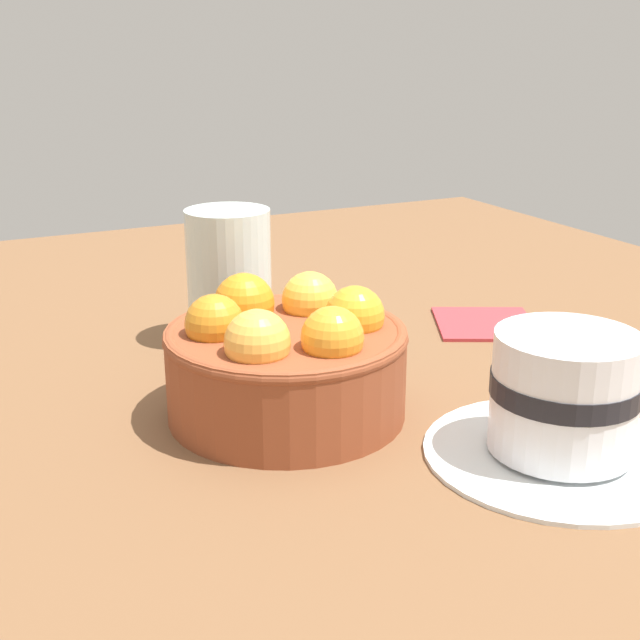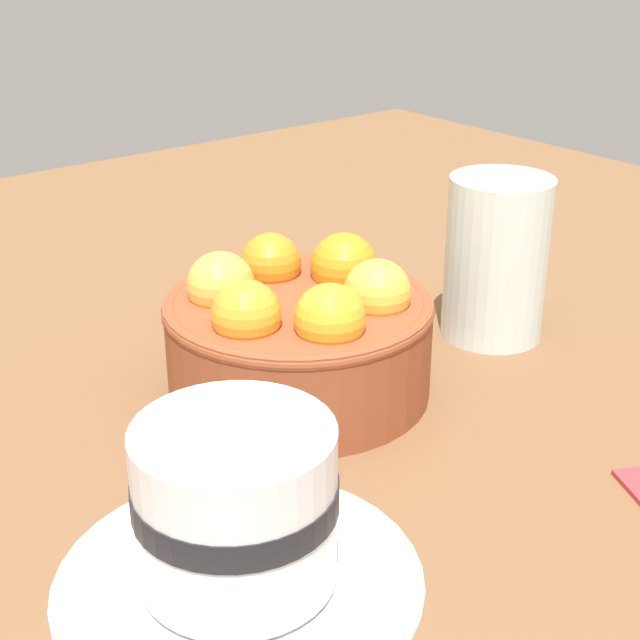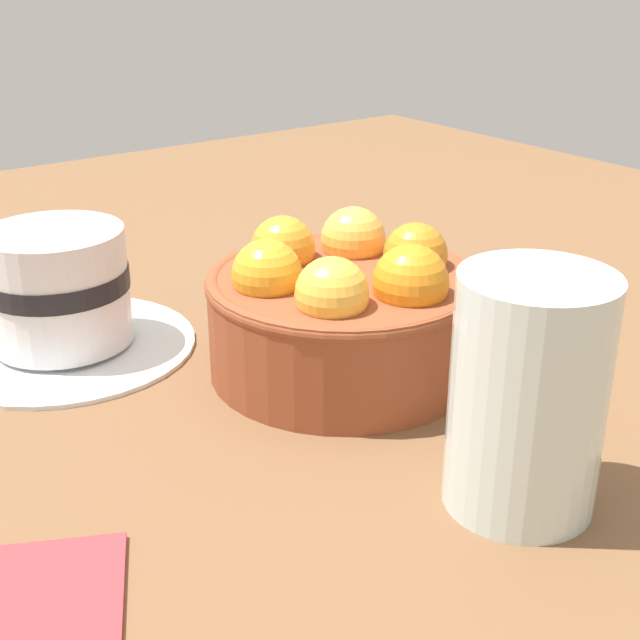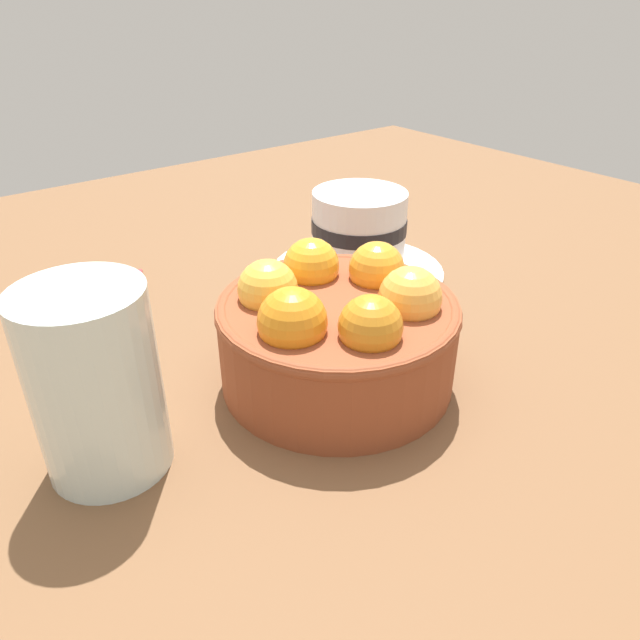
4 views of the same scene
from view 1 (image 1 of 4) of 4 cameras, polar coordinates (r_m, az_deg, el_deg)
The scene contains 5 objects.
ground_plane at distance 60.76cm, azimuth -2.21°, elevation -7.60°, with size 128.58×119.86×3.07cm, color brown.
terracotta_bowl at distance 58.49cm, azimuth -2.29°, elevation -2.60°, with size 16.66×16.66×9.17cm.
coffee_cup at distance 54.89cm, azimuth 15.94°, elevation -5.38°, with size 16.94×16.94×8.12cm.
water_glass at distance 72.71cm, azimuth -6.09°, elevation 2.91°, with size 7.16×7.16×11.50cm, color silver.
folded_napkin at distance 79.23cm, azimuth 10.99°, elevation -0.14°, with size 9.06×8.77×0.60cm, color #B23338.
Camera 1 is at (-49.99, 21.80, 25.25)cm, focal length 47.86 mm.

